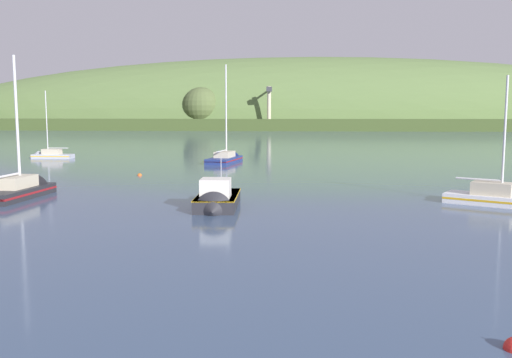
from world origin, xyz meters
TOP-DOWN VIEW (x-y plane):
  - far_shoreline_hill at (-10.72, 259.01)m, footprint 485.02×102.04m
  - dockside_crane at (-21.41, 220.17)m, footprint 3.84×13.06m
  - sailboat_near_mooring at (-38.22, 77.44)m, footprint 6.62×2.36m
  - sailboat_midwater_white at (-21.19, 42.12)m, footprint 3.21×8.43m
  - sailboat_far_left at (-11.09, 74.93)m, footprint 3.78×9.29m
  - sailboat_outer_reach at (14.68, 42.52)m, footprint 7.06×5.16m
  - fishing_boat_moored at (-4.85, 38.55)m, footprint 3.34×6.99m
  - mooring_buoy_off_fishing_boat at (-17.07, 57.40)m, footprint 0.45×0.45m

SIDE VIEW (x-z plane):
  - mooring_buoy_off_fishing_boat at x=-17.07m, z-range -0.27..0.27m
  - sailboat_far_left at x=-11.09m, z-range -6.99..7.38m
  - far_shoreline_hill at x=-10.72m, z-range -32.68..33.09m
  - sailboat_outer_reach at x=14.68m, z-range -4.80..5.31m
  - sailboat_near_mooring at x=-38.22m, z-range -5.07..5.61m
  - sailboat_midwater_white at x=-21.19m, z-range -5.79..6.41m
  - fishing_boat_moored at x=-4.85m, z-range -1.68..2.60m
  - dockside_crane at x=-21.41m, z-range -0.37..17.22m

